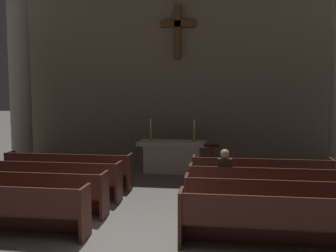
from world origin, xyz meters
TOP-DOWN VIEW (x-y plane):
  - ground_plane at (0.00, 0.00)m, footprint 80.00×80.00m
  - pew_left_row_2 at (-2.54, 1.07)m, footprint 3.45×0.50m
  - pew_left_row_3 at (-2.54, 2.19)m, footprint 3.45×0.50m
  - pew_left_row_4 at (-2.54, 3.30)m, footprint 3.45×0.50m
  - pew_right_row_1 at (2.54, -0.04)m, footprint 3.45×0.50m
  - pew_right_row_2 at (2.54, 1.07)m, footprint 3.45×0.50m
  - pew_right_row_3 at (2.54, 2.19)m, footprint 3.45×0.50m
  - pew_right_row_4 at (2.54, 3.30)m, footprint 3.45×0.50m
  - column_left_second at (-5.09, 5.53)m, footprint 1.02×1.02m
  - altar at (0.00, 5.60)m, footprint 2.20×0.90m
  - candlestick_left at (-0.70, 5.60)m, footprint 0.16×0.16m
  - candlestick_right at (0.70, 5.60)m, footprint 0.16×0.16m
  - apse_with_cross at (0.00, 7.37)m, footprint 11.27×0.48m
  - lectern at (1.28, 4.40)m, footprint 0.44×0.36m
  - lone_worshipper at (1.61, 2.22)m, footprint 0.32×0.43m

SIDE VIEW (x-z plane):
  - ground_plane at x=0.00m, z-range 0.00..0.00m
  - pew_left_row_2 at x=-2.54m, z-range 0.00..0.95m
  - pew_left_row_3 at x=-2.54m, z-range 0.00..0.95m
  - pew_left_row_4 at x=-2.54m, z-range 0.00..0.95m
  - pew_right_row_1 at x=2.54m, z-range 0.00..0.95m
  - pew_right_row_2 at x=2.54m, z-range 0.00..0.95m
  - pew_right_row_3 at x=2.54m, z-range 0.00..0.95m
  - pew_right_row_4 at x=2.54m, z-range 0.00..0.95m
  - altar at x=0.00m, z-range 0.03..1.04m
  - lectern at x=1.28m, z-range -0.03..1.13m
  - lone_worshipper at x=1.61m, z-range 0.03..1.35m
  - candlestick_left at x=-0.70m, z-range 0.89..1.59m
  - candlestick_right at x=0.70m, z-range 0.89..1.59m
  - column_left_second at x=-5.09m, z-range -0.09..7.45m
  - apse_with_cross at x=0.00m, z-range 0.00..8.50m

